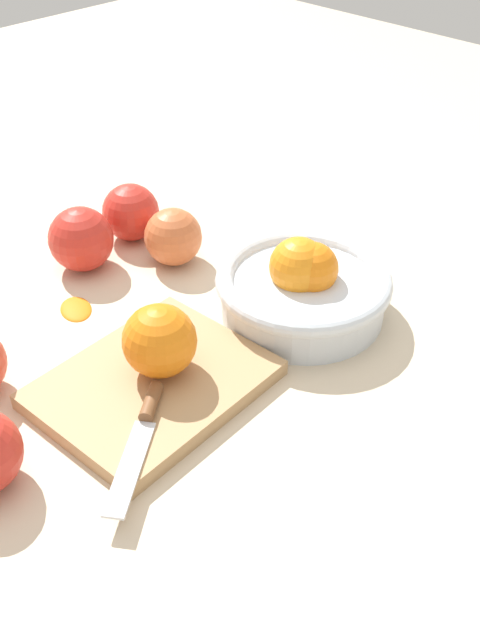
{
  "coord_description": "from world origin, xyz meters",
  "views": [
    {
      "loc": [
        0.39,
        0.49,
        0.51
      ],
      "look_at": [
        -0.05,
        0.06,
        0.04
      ],
      "focal_mm": 40.87,
      "sensor_mm": 36.0,
      "label": 1
    }
  ],
  "objects_px": {
    "bowl": "(303,287)",
    "apple_front_left_2": "(131,212)",
    "apple_front_left": "(173,237)",
    "orange_on_board": "(160,341)",
    "knife": "(143,429)",
    "cutting_board": "(153,384)",
    "apple_front_center": "(81,239)"
  },
  "relations": [
    {
      "from": "cutting_board",
      "to": "apple_front_left",
      "type": "distance_m",
      "value": 0.25
    },
    {
      "from": "orange_on_board",
      "to": "cutting_board",
      "type": "bearing_deg",
      "value": 11.08
    },
    {
      "from": "cutting_board",
      "to": "knife",
      "type": "distance_m",
      "value": 0.08
    },
    {
      "from": "apple_front_left",
      "to": "apple_front_left_2",
      "type": "relative_size",
      "value": 0.97
    },
    {
      "from": "knife",
      "to": "apple_front_left",
      "type": "relative_size",
      "value": 1.85
    },
    {
      "from": "bowl",
      "to": "knife",
      "type": "height_order",
      "value": "bowl"
    },
    {
      "from": "cutting_board",
      "to": "apple_front_center",
      "type": "xyz_separation_m",
      "value": [
        -0.09,
        -0.24,
        0.03
      ]
    },
    {
      "from": "bowl",
      "to": "apple_front_left_2",
      "type": "xyz_separation_m",
      "value": [
        0.03,
        -0.27,
        0.0
      ]
    },
    {
      "from": "apple_front_center",
      "to": "apple_front_left_2",
      "type": "bearing_deg",
      "value": -171.62
    },
    {
      "from": "orange_on_board",
      "to": "knife",
      "type": "relative_size",
      "value": 0.56
    },
    {
      "from": "apple_front_left_2",
      "to": "bowl",
      "type": "bearing_deg",
      "value": 96.19
    },
    {
      "from": "knife",
      "to": "apple_front_left",
      "type": "height_order",
      "value": "apple_front_left"
    },
    {
      "from": "apple_front_left",
      "to": "apple_front_left_2",
      "type": "bearing_deg",
      "value": -90.65
    },
    {
      "from": "orange_on_board",
      "to": "knife",
      "type": "xyz_separation_m",
      "value": [
        0.07,
        0.05,
        -0.03
      ]
    },
    {
      "from": "apple_front_center",
      "to": "apple_front_left_2",
      "type": "relative_size",
      "value": 1.07
    },
    {
      "from": "bowl",
      "to": "apple_front_left_2",
      "type": "relative_size",
      "value": 2.65
    },
    {
      "from": "knife",
      "to": "apple_front_left_2",
      "type": "height_order",
      "value": "apple_front_left_2"
    },
    {
      "from": "bowl",
      "to": "apple_front_left",
      "type": "xyz_separation_m",
      "value": [
        0.03,
        -0.19,
        0.0
      ]
    },
    {
      "from": "knife",
      "to": "apple_front_left_2",
      "type": "bearing_deg",
      "value": -127.36
    },
    {
      "from": "apple_front_center",
      "to": "orange_on_board",
      "type": "bearing_deg",
      "value": 72.81
    },
    {
      "from": "orange_on_board",
      "to": "apple_front_left_2",
      "type": "bearing_deg",
      "value": -122.99
    },
    {
      "from": "cutting_board",
      "to": "apple_front_left_2",
      "type": "xyz_separation_m",
      "value": [
        -0.18,
        -0.25,
        0.03
      ]
    },
    {
      "from": "cutting_board",
      "to": "apple_front_left",
      "type": "height_order",
      "value": "apple_front_left"
    },
    {
      "from": "bowl",
      "to": "cutting_board",
      "type": "relative_size",
      "value": 0.91
    },
    {
      "from": "bowl",
      "to": "apple_front_left",
      "type": "height_order",
      "value": "bowl"
    },
    {
      "from": "cutting_board",
      "to": "orange_on_board",
      "type": "xyz_separation_m",
      "value": [
        -0.02,
        -0.0,
        0.05
      ]
    },
    {
      "from": "orange_on_board",
      "to": "knife",
      "type": "bearing_deg",
      "value": 37.78
    },
    {
      "from": "bowl",
      "to": "orange_on_board",
      "type": "xyz_separation_m",
      "value": [
        0.19,
        -0.02,
        0.02
      ]
    },
    {
      "from": "cutting_board",
      "to": "knife",
      "type": "bearing_deg",
      "value": 43.08
    },
    {
      "from": "knife",
      "to": "apple_front_center",
      "type": "bearing_deg",
      "value": -116.2
    },
    {
      "from": "orange_on_board",
      "to": "apple_front_center",
      "type": "bearing_deg",
      "value": -107.19
    },
    {
      "from": "bowl",
      "to": "apple_front_left",
      "type": "relative_size",
      "value": 2.74
    }
  ]
}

